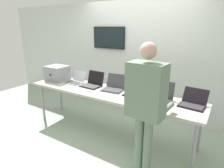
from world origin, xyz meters
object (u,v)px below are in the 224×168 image
(laptop_station_2, at_px, (114,86))
(laptop_station_3, at_px, (135,92))
(laptop_station_0, at_px, (76,80))
(laptop_station_5, at_px, (193,102))
(workbench, at_px, (109,95))
(person, at_px, (146,100))
(laptop_station_1, at_px, (92,83))
(laptop_station_4, at_px, (162,96))
(equipment_box, at_px, (57,73))

(laptop_station_2, bearing_deg, laptop_station_3, -5.74)
(laptop_station_0, distance_m, laptop_station_5, 2.22)
(workbench, xyz_separation_m, laptop_station_3, (0.45, 0.11, 0.11))
(laptop_station_5, bearing_deg, person, -118.48)
(laptop_station_2, distance_m, person, 1.22)
(workbench, relative_size, laptop_station_1, 8.24)
(laptop_station_1, xyz_separation_m, laptop_station_4, (1.35, -0.00, 0.00))
(laptop_station_0, height_order, person, person)
(workbench, height_order, laptop_station_5, laptop_station_5)
(laptop_station_5, bearing_deg, laptop_station_2, 179.73)
(laptop_station_2, xyz_separation_m, laptop_station_4, (0.89, -0.03, 0.00))
(laptop_station_1, bearing_deg, laptop_station_2, 3.83)
(laptop_station_4, xyz_separation_m, laptop_station_5, (0.45, 0.02, -0.01))
(laptop_station_5, bearing_deg, laptop_station_3, -177.64)
(laptop_station_2, bearing_deg, laptop_station_0, -177.73)
(laptop_station_5, relative_size, person, 0.22)
(equipment_box, height_order, laptop_station_5, equipment_box)
(equipment_box, distance_m, laptop_station_5, 2.69)
(workbench, height_order, laptop_station_2, laptop_station_2)
(equipment_box, distance_m, laptop_station_4, 2.24)
(laptop_station_4, bearing_deg, equipment_box, -178.46)
(workbench, relative_size, person, 1.84)
(laptop_station_1, xyz_separation_m, laptop_station_2, (0.46, 0.03, -0.00))
(laptop_station_5, height_order, person, person)
(equipment_box, relative_size, laptop_station_0, 1.20)
(equipment_box, height_order, laptop_station_0, equipment_box)
(equipment_box, relative_size, laptop_station_1, 1.10)
(laptop_station_4, bearing_deg, laptop_station_1, 179.99)
(laptop_station_0, relative_size, person, 0.21)
(equipment_box, bearing_deg, laptop_station_3, 1.53)
(laptop_station_2, height_order, laptop_station_5, laptop_station_2)
(workbench, height_order, laptop_station_3, laptop_station_3)
(equipment_box, bearing_deg, laptop_station_2, 3.87)
(workbench, bearing_deg, person, -33.58)
(person, bearing_deg, laptop_station_2, 139.83)
(laptop_station_2, bearing_deg, workbench, -95.15)
(laptop_station_5, bearing_deg, workbench, -173.66)
(person, bearing_deg, laptop_station_3, 123.61)
(laptop_station_3, height_order, laptop_station_5, laptop_station_3)
(equipment_box, xyz_separation_m, laptop_station_1, (0.88, 0.06, -0.09))
(person, bearing_deg, laptop_station_1, 151.62)
(equipment_box, relative_size, laptop_station_2, 1.08)
(laptop_station_3, distance_m, person, 0.91)
(laptop_station_2, distance_m, laptop_station_5, 1.34)
(laptop_station_5, bearing_deg, laptop_station_4, -176.84)
(laptop_station_0, bearing_deg, person, -22.46)
(laptop_station_1, distance_m, laptop_station_2, 0.46)
(workbench, relative_size, laptop_station_0, 8.98)
(laptop_station_1, xyz_separation_m, person, (1.38, -0.75, 0.20))
(workbench, relative_size, laptop_station_4, 9.45)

